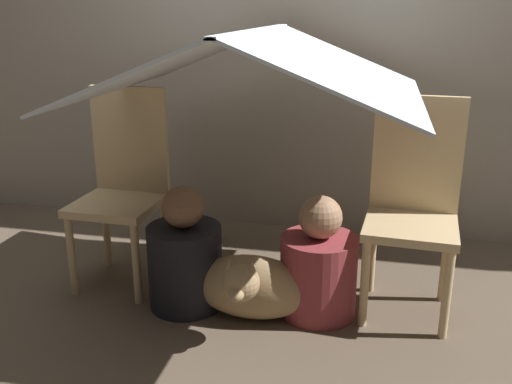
{
  "coord_description": "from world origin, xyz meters",
  "views": [
    {
      "loc": [
        0.5,
        -2.21,
        1.28
      ],
      "look_at": [
        0.0,
        0.11,
        0.51
      ],
      "focal_mm": 40.0,
      "sensor_mm": 36.0,
      "label": 1
    }
  ],
  "objects": [
    {
      "name": "ground_plane",
      "position": [
        0.0,
        0.0,
        0.0
      ],
      "size": [
        8.8,
        8.8,
        0.0
      ],
      "primitive_type": "plane",
      "color": "brown"
    },
    {
      "name": "wall_back",
      "position": [
        0.0,
        1.05,
        1.25
      ],
      "size": [
        7.0,
        0.05,
        2.5
      ],
      "color": "gray",
      "rests_on": "ground_plane"
    },
    {
      "name": "chair_left",
      "position": [
        -0.66,
        0.19,
        0.49
      ],
      "size": [
        0.39,
        0.39,
        0.93
      ],
      "rotation": [
        0.0,
        0.0,
        -0.04
      ],
      "color": "#D1B27F",
      "rests_on": "ground_plane"
    },
    {
      "name": "chair_right",
      "position": [
        0.67,
        0.19,
        0.49
      ],
      "size": [
        0.41,
        0.41,
        0.93
      ],
      "rotation": [
        0.0,
        0.0,
        -0.07
      ],
      "color": "#D1B27F",
      "rests_on": "ground_plane"
    },
    {
      "name": "sheet_canopy",
      "position": [
        0.0,
        0.11,
        1.06
      ],
      "size": [
        1.33,
        1.29,
        0.28
      ],
      "color": "silver"
    },
    {
      "name": "person_front",
      "position": [
        -0.29,
        -0.03,
        0.22
      ],
      "size": [
        0.33,
        0.33,
        0.56
      ],
      "color": "black",
      "rests_on": "ground_plane"
    },
    {
      "name": "person_second",
      "position": [
        0.29,
        0.03,
        0.21
      ],
      "size": [
        0.33,
        0.33,
        0.54
      ],
      "color": "maroon",
      "rests_on": "ground_plane"
    },
    {
      "name": "dog",
      "position": [
        0.02,
        -0.09,
        0.16
      ],
      "size": [
        0.51,
        0.41,
        0.35
      ],
      "color": "#9E7F56",
      "rests_on": "ground_plane"
    }
  ]
}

